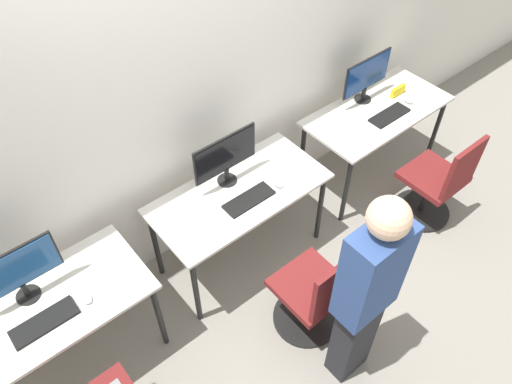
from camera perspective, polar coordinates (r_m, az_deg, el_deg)
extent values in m
plane|color=gray|center=(3.94, 1.17, -9.82)|extent=(20.00, 20.00, 0.00)
cube|color=silver|center=(3.35, -6.94, 12.10)|extent=(12.00, 0.05, 2.80)
cube|color=silver|center=(3.22, -23.58, -12.47)|extent=(1.28, 0.62, 0.02)
cylinder|color=black|center=(3.43, -11.00, -13.76)|extent=(0.04, 0.04, 0.71)
cylinder|color=black|center=(3.71, -15.26, -8.10)|extent=(0.04, 0.04, 0.71)
cylinder|color=black|center=(3.28, -24.55, -10.66)|extent=(0.14, 0.14, 0.01)
cylinder|color=black|center=(3.24, -24.89, -10.07)|extent=(0.04, 0.04, 0.11)
cube|color=black|center=(3.09, -26.01, -8.05)|extent=(0.51, 0.01, 0.29)
cube|color=navy|center=(3.09, -25.96, -8.16)|extent=(0.49, 0.01, 0.27)
cube|color=black|center=(3.14, -23.01, -13.53)|extent=(0.37, 0.14, 0.02)
ellipsoid|color=silver|center=(3.13, -18.83, -11.42)|extent=(0.06, 0.09, 0.03)
cube|color=silver|center=(3.52, -1.93, -0.10)|extent=(1.28, 0.62, 0.02)
cylinder|color=black|center=(3.49, -6.87, -11.22)|extent=(0.04, 0.04, 0.71)
cylinder|color=black|center=(3.94, 7.33, -1.85)|extent=(0.04, 0.04, 0.71)
cylinder|color=black|center=(3.76, -11.41, -5.89)|extent=(0.04, 0.04, 0.71)
cylinder|color=black|center=(4.19, 2.35, 2.26)|extent=(0.04, 0.04, 0.71)
cylinder|color=black|center=(3.59, -3.32, 1.36)|extent=(0.14, 0.14, 0.01)
cylinder|color=black|center=(3.54, -3.36, 2.05)|extent=(0.04, 0.04, 0.11)
cube|color=black|center=(3.42, -3.55, 4.35)|extent=(0.51, 0.01, 0.29)
cube|color=black|center=(3.41, -3.46, 4.27)|extent=(0.49, 0.01, 0.27)
cube|color=black|center=(3.45, -0.82, -0.87)|extent=(0.37, 0.14, 0.02)
ellipsoid|color=silver|center=(3.55, 2.55, 0.98)|extent=(0.06, 0.09, 0.03)
cylinder|color=black|center=(3.77, 5.68, -14.06)|extent=(0.48, 0.48, 0.03)
cylinder|color=black|center=(3.59, 5.92, -12.49)|extent=(0.04, 0.04, 0.38)
cube|color=maroon|center=(3.41, 6.19, -10.66)|extent=(0.44, 0.44, 0.05)
cube|color=maroon|center=(3.14, 9.14, -10.60)|extent=(0.40, 0.04, 0.44)
cube|color=#232328|center=(3.32, 11.04, -15.91)|extent=(0.25, 0.16, 0.77)
cube|color=navy|center=(2.72, 13.18, -8.93)|extent=(0.36, 0.20, 0.67)
sphere|color=beige|center=(2.37, 14.95, -2.91)|extent=(0.22, 0.22, 0.22)
cube|color=silver|center=(4.34, 13.76, 9.03)|extent=(1.28, 0.62, 0.02)
cylinder|color=black|center=(4.10, 10.24, 0.13)|extent=(0.04, 0.04, 0.71)
cylinder|color=black|center=(4.87, 19.82, 6.61)|extent=(0.04, 0.04, 0.71)
cylinder|color=black|center=(4.34, 5.27, 3.99)|extent=(0.04, 0.04, 0.71)
cylinder|color=black|center=(5.07, 15.18, 9.68)|extent=(0.04, 0.04, 0.71)
cylinder|color=black|center=(4.41, 12.08, 10.35)|extent=(0.14, 0.14, 0.01)
cylinder|color=black|center=(4.37, 12.21, 10.99)|extent=(0.04, 0.04, 0.11)
cube|color=black|center=(4.27, 12.56, 13.07)|extent=(0.51, 0.01, 0.29)
cube|color=navy|center=(4.27, 12.65, 13.02)|extent=(0.49, 0.01, 0.27)
cube|color=black|center=(4.28, 15.00, 8.48)|extent=(0.37, 0.14, 0.02)
ellipsoid|color=silver|center=(4.47, 17.02, 9.95)|extent=(0.06, 0.09, 0.03)
cylinder|color=black|center=(4.58, 18.30, -2.00)|extent=(0.48, 0.48, 0.03)
cylinder|color=black|center=(4.43, 18.90, -0.27)|extent=(0.04, 0.04, 0.38)
cube|color=maroon|center=(4.29, 19.58, 1.66)|extent=(0.44, 0.44, 0.05)
cube|color=maroon|center=(4.07, 22.63, 2.50)|extent=(0.40, 0.04, 0.44)
cube|color=yellow|center=(4.52, 15.93, 11.05)|extent=(0.16, 0.03, 0.08)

